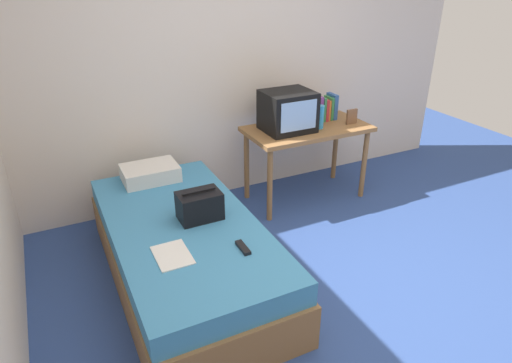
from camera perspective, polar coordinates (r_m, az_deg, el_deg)
ground_plane at (r=3.24m, az=11.07°, el=-15.30°), size 8.00×8.00×0.00m
wall_back at (r=4.26m, az=-3.99°, el=15.02°), size 5.20×0.10×2.60m
bed at (r=3.31m, az=-8.97°, el=-8.81°), size 1.00×2.00×0.49m
desk at (r=4.26m, az=6.52°, el=5.73°), size 1.16×0.60×0.73m
tv at (r=4.08m, az=4.06°, el=8.93°), size 0.44×0.39×0.36m
water_bottle at (r=4.18m, az=8.13°, el=8.15°), size 0.07×0.07×0.22m
book_row at (r=4.44m, az=8.78°, el=9.24°), size 0.20×0.16×0.24m
picture_frame at (r=4.37m, az=12.10°, el=8.09°), size 0.11×0.02×0.14m
pillow at (r=3.81m, az=-13.34°, el=1.08°), size 0.45×0.32×0.13m
handbag at (r=3.16m, az=-7.20°, el=-3.06°), size 0.30×0.20×0.22m
magazine at (r=2.85m, az=-10.61°, el=-9.20°), size 0.21×0.29×0.01m
remote_dark at (r=2.86m, az=-1.68°, el=-8.41°), size 0.04×0.16×0.02m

